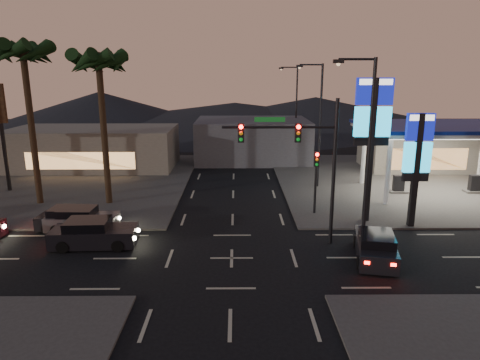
{
  "coord_description": "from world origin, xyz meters",
  "views": [
    {
      "loc": [
        0.25,
        -20.35,
        9.22
      ],
      "look_at": [
        0.47,
        4.61,
        3.0
      ],
      "focal_mm": 32.0,
      "sensor_mm": 36.0,
      "label": 1
    }
  ],
  "objects_px": {
    "car_lane_b_mid": "(72,219)",
    "suv_station": "(375,247)",
    "pylon_sign_tall": "(372,122)",
    "car_lane_b_front": "(82,220)",
    "gas_station": "(443,130)",
    "traffic_signal_mast": "(302,151)",
    "pylon_sign_short": "(417,153)",
    "car_lane_a_front": "(93,234)"
  },
  "relations": [
    {
      "from": "gas_station",
      "to": "car_lane_b_mid",
      "type": "bearing_deg",
      "value": -163.36
    },
    {
      "from": "pylon_sign_tall",
      "to": "car_lane_b_mid",
      "type": "xyz_separation_m",
      "value": [
        -18.22,
        -1.18,
        -5.76
      ]
    },
    {
      "from": "car_lane_a_front",
      "to": "car_lane_b_mid",
      "type": "height_order",
      "value": "car_lane_a_front"
    },
    {
      "from": "suv_station",
      "to": "car_lane_b_front",
      "type": "bearing_deg",
      "value": 165.23
    },
    {
      "from": "pylon_sign_short",
      "to": "car_lane_b_front",
      "type": "xyz_separation_m",
      "value": [
        -20.12,
        -0.31,
        -4.01
      ]
    },
    {
      "from": "car_lane_a_front",
      "to": "car_lane_b_front",
      "type": "bearing_deg",
      "value": 121.07
    },
    {
      "from": "pylon_sign_tall",
      "to": "car_lane_b_front",
      "type": "xyz_separation_m",
      "value": [
        -17.62,
        -1.31,
        -5.75
      ]
    },
    {
      "from": "suv_station",
      "to": "car_lane_b_mid",
      "type": "bearing_deg",
      "value": 165.34
    },
    {
      "from": "gas_station",
      "to": "pylon_sign_tall",
      "type": "xyz_separation_m",
      "value": [
        -7.5,
        -6.5,
        1.31
      ]
    },
    {
      "from": "car_lane_a_front",
      "to": "car_lane_b_mid",
      "type": "relative_size",
      "value": 1.1
    },
    {
      "from": "gas_station",
      "to": "car_lane_a_front",
      "type": "height_order",
      "value": "gas_station"
    },
    {
      "from": "traffic_signal_mast",
      "to": "gas_station",
      "type": "bearing_deg",
      "value": 39.28
    },
    {
      "from": "car_lane_b_mid",
      "to": "suv_station",
      "type": "distance_m",
      "value": 17.61
    },
    {
      "from": "pylon_sign_short",
      "to": "suv_station",
      "type": "relative_size",
      "value": 1.52
    },
    {
      "from": "car_lane_b_mid",
      "to": "car_lane_a_front",
      "type": "bearing_deg",
      "value": -51.26
    },
    {
      "from": "pylon_sign_tall",
      "to": "car_lane_a_front",
      "type": "height_order",
      "value": "pylon_sign_tall"
    },
    {
      "from": "car_lane_b_front",
      "to": "suv_station",
      "type": "height_order",
      "value": "suv_station"
    },
    {
      "from": "car_lane_b_front",
      "to": "traffic_signal_mast",
      "type": "bearing_deg",
      "value": -9.72
    },
    {
      "from": "car_lane_b_front",
      "to": "suv_station",
      "type": "xyz_separation_m",
      "value": [
        16.44,
        -4.33,
        0.03
      ]
    },
    {
      "from": "car_lane_b_front",
      "to": "car_lane_b_mid",
      "type": "relative_size",
      "value": 1.0
    },
    {
      "from": "car_lane_b_mid",
      "to": "suv_station",
      "type": "xyz_separation_m",
      "value": [
        17.04,
        -4.46,
        0.03
      ]
    },
    {
      "from": "suv_station",
      "to": "gas_station",
      "type": "bearing_deg",
      "value": 54.45
    },
    {
      "from": "traffic_signal_mast",
      "to": "car_lane_a_front",
      "type": "bearing_deg",
      "value": -178.5
    },
    {
      "from": "car_lane_a_front",
      "to": "car_lane_b_front",
      "type": "xyz_separation_m",
      "value": [
        -1.51,
        2.5,
        -0.06
      ]
    },
    {
      "from": "car_lane_a_front",
      "to": "pylon_sign_tall",
      "type": "bearing_deg",
      "value": 13.3
    },
    {
      "from": "traffic_signal_mast",
      "to": "car_lane_a_front",
      "type": "height_order",
      "value": "traffic_signal_mast"
    },
    {
      "from": "pylon_sign_short",
      "to": "car_lane_a_front",
      "type": "xyz_separation_m",
      "value": [
        -18.61,
        -2.81,
        -3.95
      ]
    },
    {
      "from": "car_lane_b_front",
      "to": "car_lane_b_mid",
      "type": "distance_m",
      "value": 0.61
    },
    {
      "from": "gas_station",
      "to": "traffic_signal_mast",
      "type": "height_order",
      "value": "traffic_signal_mast"
    },
    {
      "from": "traffic_signal_mast",
      "to": "car_lane_b_mid",
      "type": "bearing_deg",
      "value": 170.2
    },
    {
      "from": "gas_station",
      "to": "suv_station",
      "type": "height_order",
      "value": "gas_station"
    },
    {
      "from": "pylon_sign_tall",
      "to": "car_lane_b_mid",
      "type": "bearing_deg",
      "value": -176.28
    },
    {
      "from": "car_lane_a_front",
      "to": "suv_station",
      "type": "relative_size",
      "value": 1.03
    },
    {
      "from": "traffic_signal_mast",
      "to": "car_lane_b_mid",
      "type": "xyz_separation_m",
      "value": [
        -13.47,
        2.33,
        -4.59
      ]
    },
    {
      "from": "traffic_signal_mast",
      "to": "car_lane_b_front",
      "type": "relative_size",
      "value": 1.86
    },
    {
      "from": "pylon_sign_short",
      "to": "car_lane_a_front",
      "type": "bearing_deg",
      "value": -171.42
    },
    {
      "from": "gas_station",
      "to": "pylon_sign_tall",
      "type": "distance_m",
      "value": 10.01
    },
    {
      "from": "gas_station",
      "to": "pylon_sign_tall",
      "type": "bearing_deg",
      "value": -139.09
    },
    {
      "from": "pylon_sign_short",
      "to": "suv_station",
      "type": "height_order",
      "value": "pylon_sign_short"
    },
    {
      "from": "pylon_sign_short",
      "to": "car_lane_b_mid",
      "type": "height_order",
      "value": "pylon_sign_short"
    },
    {
      "from": "car_lane_a_front",
      "to": "traffic_signal_mast",
      "type": "bearing_deg",
      "value": 1.5
    },
    {
      "from": "pylon_sign_tall",
      "to": "pylon_sign_short",
      "type": "xyz_separation_m",
      "value": [
        2.5,
        -1.0,
        -1.74
      ]
    }
  ]
}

